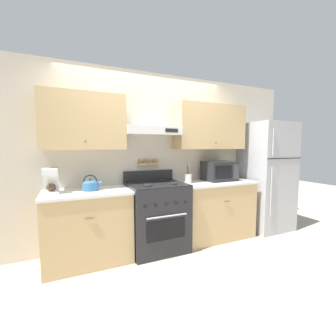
% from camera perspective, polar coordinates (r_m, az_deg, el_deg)
% --- Properties ---
extents(ground_plane, '(16.00, 16.00, 0.00)m').
position_cam_1_polar(ground_plane, '(3.17, -0.72, -21.84)').
color(ground_plane, '#B2A38E').
extents(wall_back, '(5.20, 0.46, 2.55)m').
position_cam_1_polar(wall_back, '(3.41, -4.35, 5.25)').
color(wall_back, beige).
rests_on(wall_back, ground_plane).
extents(counter_left, '(1.04, 0.66, 0.90)m').
position_cam_1_polar(counter_left, '(3.09, -19.62, -13.74)').
color(counter_left, tan).
rests_on(counter_left, ground_plane).
extents(counter_right, '(1.22, 0.66, 0.90)m').
position_cam_1_polar(counter_right, '(3.74, 11.54, -10.16)').
color(counter_right, tan).
rests_on(counter_right, ground_plane).
extents(stove_range, '(0.78, 0.72, 1.09)m').
position_cam_1_polar(stove_range, '(3.25, -2.92, -12.05)').
color(stove_range, '#232326').
rests_on(stove_range, ground_plane).
extents(refrigerator, '(0.76, 0.73, 1.86)m').
position_cam_1_polar(refrigerator, '(4.33, 23.66, -1.95)').
color(refrigerator, '#ADAFB5').
rests_on(refrigerator, ground_plane).
extents(tea_kettle, '(0.24, 0.19, 0.20)m').
position_cam_1_polar(tea_kettle, '(2.98, -19.06, -4.10)').
color(tea_kettle, teal).
rests_on(tea_kettle, counter_left).
extents(coffee_maker, '(0.16, 0.24, 0.30)m').
position_cam_1_polar(coffee_maker, '(3.00, -27.58, -2.77)').
color(coffee_maker, white).
rests_on(coffee_maker, counter_left).
extents(microwave, '(0.50, 0.38, 0.32)m').
position_cam_1_polar(microwave, '(3.73, 12.95, -0.72)').
color(microwave, '#232326').
rests_on(microwave, counter_right).
extents(utensil_crock, '(0.12, 0.12, 0.29)m').
position_cam_1_polar(utensil_crock, '(3.40, 5.01, -2.60)').
color(utensil_crock, silver).
rests_on(utensil_crock, counter_right).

